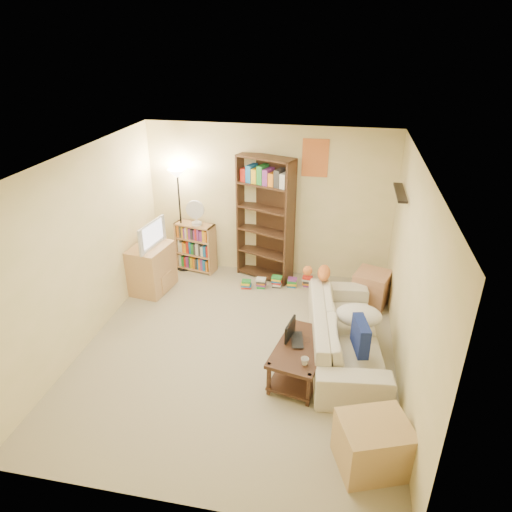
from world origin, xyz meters
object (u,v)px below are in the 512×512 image
at_px(desk_fan, 195,212).
at_px(side_table, 371,289).
at_px(sofa, 345,332).
at_px(mug, 305,361).
at_px(tv_stand, 152,268).
at_px(short_bookshelf, 196,247).
at_px(laptop, 301,340).
at_px(coffee_table, 301,357).
at_px(tabby_cat, 321,272).
at_px(floor_lamp, 179,191).
at_px(tall_bookshelf, 265,216).
at_px(television, 148,234).
at_px(end_cabinet, 373,445).

xyz_separation_m(desk_fan, side_table, (2.89, -0.55, -0.82)).
relative_size(sofa, mug, 23.72).
height_order(mug, tv_stand, tv_stand).
xyz_separation_m(tv_stand, short_bookshelf, (0.48, 0.79, 0.05)).
bearing_deg(short_bookshelf, desk_fan, -30.07).
bearing_deg(laptop, side_table, -36.26).
distance_m(coffee_table, side_table, 2.02).
xyz_separation_m(tv_stand, side_table, (3.42, 0.19, -0.11)).
height_order(tabby_cat, desk_fan, desk_fan).
bearing_deg(desk_fan, tabby_cat, -25.44).
relative_size(mug, floor_lamp, 0.05).
xyz_separation_m(laptop, tall_bookshelf, (-0.85, 2.31, 0.63)).
distance_m(sofa, tv_stand, 3.24).
bearing_deg(tall_bookshelf, short_bookshelf, -159.84).
relative_size(mug, television, 0.13).
bearing_deg(desk_fan, short_bookshelf, 137.62).
relative_size(tabby_cat, end_cabinet, 0.80).
distance_m(sofa, floor_lamp, 3.54).
xyz_separation_m(mug, end_cabinet, (0.73, -0.82, -0.22)).
xyz_separation_m(mug, side_table, (0.80, 2.14, -0.21)).
bearing_deg(coffee_table, mug, -65.54).
relative_size(coffee_table, mug, 11.34).
bearing_deg(desk_fan, side_table, -10.85).
relative_size(short_bookshelf, desk_fan, 1.98).
bearing_deg(end_cabinet, side_table, 88.64).
relative_size(laptop, tall_bookshelf, 0.18).
bearing_deg(sofa, side_table, -23.21).
bearing_deg(end_cabinet, floor_lamp, 131.17).
bearing_deg(mug, end_cabinet, -48.10).
relative_size(short_bookshelf, side_table, 1.57).
height_order(sofa, tall_bookshelf, tall_bookshelf).
xyz_separation_m(mug, floor_lamp, (-2.37, 2.74, 0.94)).
xyz_separation_m(television, side_table, (3.42, 0.19, -0.69)).
distance_m(floor_lamp, end_cabinet, 4.86).
xyz_separation_m(sofa, laptop, (-0.52, -0.46, 0.14)).
xyz_separation_m(tv_stand, floor_lamp, (0.24, 0.79, 1.04)).
bearing_deg(tv_stand, television, 0.00).
height_order(coffee_table, television, television).
relative_size(television, short_bookshelf, 0.85).
distance_m(sofa, mug, 0.99).
xyz_separation_m(television, tall_bookshelf, (1.69, 0.78, 0.12)).
distance_m(tabby_cat, television, 2.70).
bearing_deg(laptop, tabby_cat, -15.25).
height_order(coffee_table, laptop, laptop).
distance_m(laptop, tall_bookshelf, 2.54).
relative_size(tall_bookshelf, floor_lamp, 1.16).
height_order(sofa, tabby_cat, tabby_cat).
relative_size(floor_lamp, end_cabinet, 2.81).
xyz_separation_m(sofa, floor_lamp, (-2.81, 1.86, 1.10)).
xyz_separation_m(sofa, tv_stand, (-3.05, 1.07, 0.06)).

